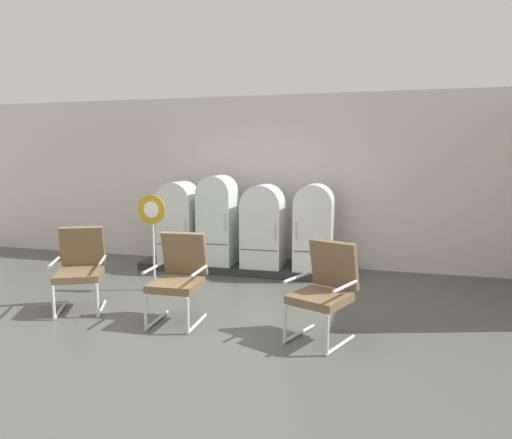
% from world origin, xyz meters
% --- Properties ---
extents(ground, '(12.00, 10.00, 0.05)m').
position_xyz_m(ground, '(0.00, 0.00, -0.03)').
color(ground, '#4B4D48').
extents(back_wall, '(11.76, 0.12, 3.06)m').
position_xyz_m(back_wall, '(0.00, 3.66, 1.54)').
color(back_wall, silver).
rests_on(back_wall, ground).
extents(display_plinth, '(3.71, 0.95, 0.13)m').
position_xyz_m(display_plinth, '(0.00, 3.02, 0.06)').
color(display_plinth, '#2B2B31').
rests_on(display_plinth, ground).
extents(refrigerator_0, '(0.63, 0.62, 1.42)m').
position_xyz_m(refrigerator_0, '(-1.19, 2.88, 0.88)').
color(refrigerator_0, silver).
rests_on(refrigerator_0, display_plinth).
extents(refrigerator_1, '(0.59, 0.62, 1.53)m').
position_xyz_m(refrigerator_1, '(-0.47, 2.88, 0.94)').
color(refrigerator_1, silver).
rests_on(refrigerator_1, display_plinth).
extents(refrigerator_2, '(0.67, 0.66, 1.39)m').
position_xyz_m(refrigerator_2, '(0.34, 2.91, 0.86)').
color(refrigerator_2, silver).
rests_on(refrigerator_2, display_plinth).
extents(refrigerator_3, '(0.61, 0.65, 1.41)m').
position_xyz_m(refrigerator_3, '(1.20, 2.90, 0.88)').
color(refrigerator_3, white).
rests_on(refrigerator_3, display_plinth).
extents(armchair_left, '(0.80, 0.86, 1.07)m').
position_xyz_m(armchair_left, '(-1.52, 0.52, 0.59)').
color(armchair_left, silver).
rests_on(armchair_left, ground).
extents(armchair_right, '(0.79, 0.86, 1.07)m').
position_xyz_m(armchair_right, '(1.68, 0.36, 0.59)').
color(armchair_right, silver).
rests_on(armchair_right, ground).
extents(armchair_center, '(0.64, 0.71, 1.07)m').
position_xyz_m(armchair_center, '(-0.09, 0.44, 0.59)').
color(armchair_center, silver).
rests_on(armchair_center, ground).
extents(sign_stand, '(0.43, 0.32, 1.43)m').
position_xyz_m(sign_stand, '(-0.99, 1.51, 0.68)').
color(sign_stand, '#2D2D30').
rests_on(sign_stand, ground).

